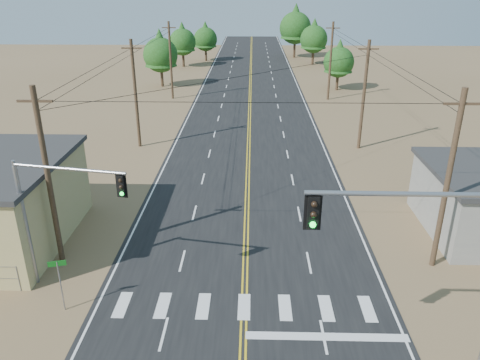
{
  "coord_description": "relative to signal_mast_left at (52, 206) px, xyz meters",
  "views": [
    {
      "loc": [
        0.28,
        -10.59,
        14.67
      ],
      "look_at": [
        -0.4,
        15.65,
        3.5
      ],
      "focal_mm": 35.0,
      "sensor_mm": 36.0,
      "label": 1
    }
  ],
  "objects": [
    {
      "name": "tree_left_mid",
      "position": [
        -3.21,
        68.28,
        0.26
      ],
      "size": [
        4.83,
        4.83,
        8.05
      ],
      "color": "#3F2D1E",
      "rests_on": "ground"
    },
    {
      "name": "utility_pole_left_far",
      "position": [
        -1.15,
        42.5,
        0.46
      ],
      "size": [
        1.8,
        0.3,
        10.0
      ],
      "color": "#4C3826",
      "rests_on": "ground"
    },
    {
      "name": "signal_mast_right",
      "position": [
        16.69,
        -5.49,
        0.96
      ],
      "size": [
        7.58,
        0.49,
        8.22
      ],
      "rotation": [
        0.0,
        0.0,
        -0.0
      ],
      "color": "gray",
      "rests_on": "ground"
    },
    {
      "name": "utility_pole_right_mid",
      "position": [
        19.85,
        22.5,
        0.46
      ],
      "size": [
        1.8,
        0.3,
        10.0
      ],
      "color": "#4C3826",
      "rests_on": "ground"
    },
    {
      "name": "tree_right_near",
      "position": [
        22.04,
        48.61,
        -0.23
      ],
      "size": [
        4.34,
        4.34,
        7.24
      ],
      "color": "#3F2D1E",
      "rests_on": "ground"
    },
    {
      "name": "road",
      "position": [
        9.35,
        20.5,
        -4.65
      ],
      "size": [
        15.0,
        200.0,
        0.02
      ],
      "primitive_type": "cube",
      "color": "black",
      "rests_on": "ground"
    },
    {
      "name": "tree_right_mid",
      "position": [
        21.12,
        71.27,
        0.55
      ],
      "size": [
        5.11,
        5.11,
        8.52
      ],
      "color": "#3F2D1E",
      "rests_on": "ground"
    },
    {
      "name": "utility_pole_right_far",
      "position": [
        19.85,
        42.5,
        0.46
      ],
      "size": [
        1.8,
        0.3,
        10.0
      ],
      "color": "#4C3826",
      "rests_on": "ground"
    },
    {
      "name": "tree_right_far",
      "position": [
        18.35,
        80.28,
        1.9
      ],
      "size": [
        6.43,
        6.43,
        10.72
      ],
      "color": "#3F2D1E",
      "rests_on": "ground"
    },
    {
      "name": "tree_left_near",
      "position": [
        -3.97,
        50.36,
        0.51
      ],
      "size": [
        5.07,
        5.07,
        8.45
      ],
      "color": "#3F2D1E",
      "rests_on": "ground"
    },
    {
      "name": "signal_mast_left",
      "position": [
        0.0,
        0.0,
        0.0
      ],
      "size": [
        5.75,
        1.36,
        6.87
      ],
      "rotation": [
        0.0,
        0.0,
        -0.18
      ],
      "color": "gray",
      "rests_on": "ground"
    },
    {
      "name": "utility_pole_left_mid",
      "position": [
        -1.15,
        22.5,
        0.46
      ],
      "size": [
        1.8,
        0.3,
        10.0
      ],
      "color": "#4C3826",
      "rests_on": "ground"
    },
    {
      "name": "tree_left_far",
      "position": [
        0.35,
        75.15,
        0.01
      ],
      "size": [
        4.58,
        4.58,
        7.64
      ],
      "color": "#3F2D1E",
      "rests_on": "ground"
    },
    {
      "name": "utility_pole_right_near",
      "position": [
        19.85,
        2.5,
        0.46
      ],
      "size": [
        1.8,
        0.3,
        10.0
      ],
      "color": "#4C3826",
      "rests_on": "ground"
    },
    {
      "name": "utility_pole_left_near",
      "position": [
        -1.15,
        2.5,
        0.46
      ],
      "size": [
        1.8,
        0.3,
        10.0
      ],
      "color": "#4C3826",
      "rests_on": "ground"
    },
    {
      "name": "street_sign",
      "position": [
        0.66,
        -1.91,
        -2.81
      ],
      "size": [
        0.8,
        0.24,
        2.76
      ],
      "rotation": [
        0.0,
        0.0,
        0.26
      ],
      "color": "gray",
      "rests_on": "ground"
    }
  ]
}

